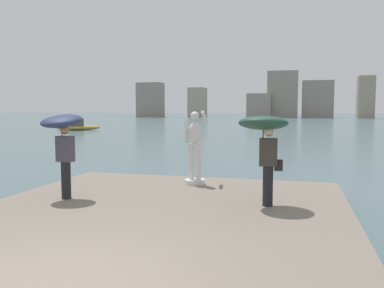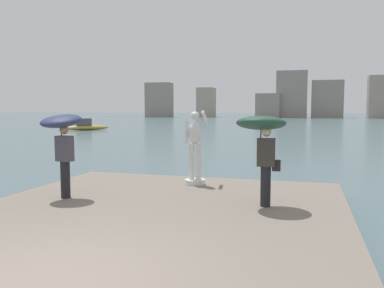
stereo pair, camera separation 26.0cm
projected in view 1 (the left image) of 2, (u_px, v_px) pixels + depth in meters
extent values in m
plane|color=#4C666B|center=(270.00, 132.00, 43.40)|extent=(400.00, 400.00, 0.00)
cube|color=slate|center=(135.00, 238.00, 7.18)|extent=(7.88, 10.87, 0.40)
cylinder|color=silver|center=(195.00, 182.00, 11.24)|extent=(0.57, 0.57, 0.13)
cylinder|color=silver|center=(191.00, 162.00, 11.21)|extent=(0.15, 0.15, 1.01)
cylinder|color=silver|center=(198.00, 162.00, 11.16)|extent=(0.15, 0.15, 1.01)
ellipsoid|color=silver|center=(195.00, 133.00, 11.12)|extent=(0.38, 0.26, 0.60)
sphere|color=silver|center=(195.00, 116.00, 11.08)|extent=(0.24, 0.24, 0.24)
cylinder|color=silver|center=(186.00, 132.00, 11.18)|extent=(0.10, 0.10, 0.62)
cylinder|color=silver|center=(205.00, 117.00, 11.28)|extent=(0.10, 0.59, 0.40)
cylinder|color=black|center=(66.00, 180.00, 9.39)|extent=(0.22, 0.22, 0.88)
cube|color=#47424C|center=(65.00, 149.00, 9.33)|extent=(0.41, 0.30, 0.60)
sphere|color=#A87A5B|center=(65.00, 130.00, 9.29)|extent=(0.21, 0.21, 0.21)
cylinder|color=#262626|center=(62.00, 135.00, 9.38)|extent=(0.02, 0.02, 0.53)
ellipsoid|color=navy|center=(62.00, 121.00, 9.35)|extent=(1.11, 1.14, 0.43)
cylinder|color=black|center=(268.00, 186.00, 8.68)|extent=(0.22, 0.22, 0.88)
cube|color=#38332D|center=(268.00, 152.00, 8.61)|extent=(0.39, 0.25, 0.60)
sphere|color=beige|center=(269.00, 132.00, 8.57)|extent=(0.21, 0.21, 0.21)
cylinder|color=#262626|center=(263.00, 138.00, 8.65)|extent=(0.02, 0.02, 0.50)
ellipsoid|color=#234738|center=(263.00, 123.00, 8.62)|extent=(1.11, 1.14, 0.41)
cube|color=black|center=(279.00, 165.00, 8.61)|extent=(0.18, 0.11, 0.24)
ellipsoid|color=#B2993D|center=(79.00, 128.00, 46.97)|extent=(4.34, 4.42, 0.60)
cube|color=#4C4C51|center=(76.00, 122.00, 46.71)|extent=(1.73, 1.75, 0.84)
cube|color=gray|center=(150.00, 100.00, 123.12)|extent=(7.72, 4.84, 10.52)
cube|color=#A89989|center=(197.00, 102.00, 123.94)|extent=(4.87, 6.19, 9.02)
cube|color=gray|center=(259.00, 106.00, 115.41)|extent=(6.80, 5.55, 6.91)
cube|color=gray|center=(283.00, 95.00, 115.04)|extent=(8.52, 5.45, 13.28)
cube|color=gray|center=(317.00, 99.00, 113.94)|extent=(8.52, 5.42, 10.53)
cube|color=gray|center=(366.00, 97.00, 108.48)|extent=(4.18, 4.31, 11.45)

